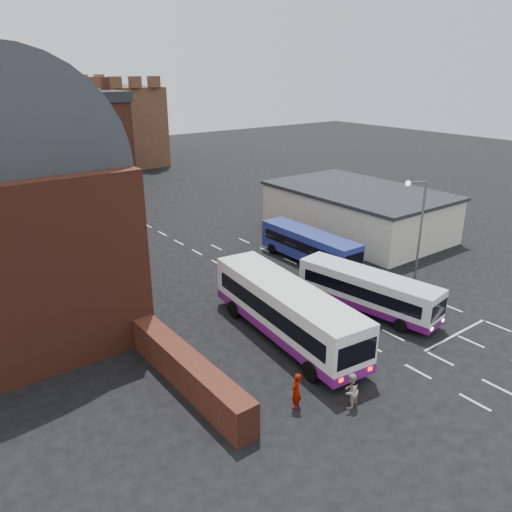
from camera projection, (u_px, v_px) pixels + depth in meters
ground at (360, 340)px, 28.94m from camera, size 180.00×180.00×0.00m
forecourt_wall at (188, 372)px, 24.36m from camera, size 1.20×10.00×1.80m
cream_building at (357, 210)px, 47.07m from camera, size 10.40×16.40×4.25m
brick_terrace at (28, 153)px, 57.91m from camera, size 22.00×10.00×11.00m
castle_keep at (74, 126)px, 79.41m from camera, size 22.00×22.00×12.00m
bus_white_outbound at (286, 308)px, 28.57m from camera, size 3.98×12.17×3.26m
bus_white_inbound at (368, 289)px, 31.98m from camera, size 3.67×9.73×2.59m
bus_blue at (309, 245)px, 39.87m from camera, size 2.42×9.55×2.61m
bus_red_double at (103, 194)px, 53.08m from camera, size 3.29×10.30×4.05m
street_lamp at (418, 225)px, 34.00m from camera, size 1.50×0.78×7.87m
pedestrian_red at (296, 391)px, 22.91m from camera, size 0.78×0.66×1.82m
pedestrian_beige at (351, 391)px, 22.97m from camera, size 1.01×0.88×1.76m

